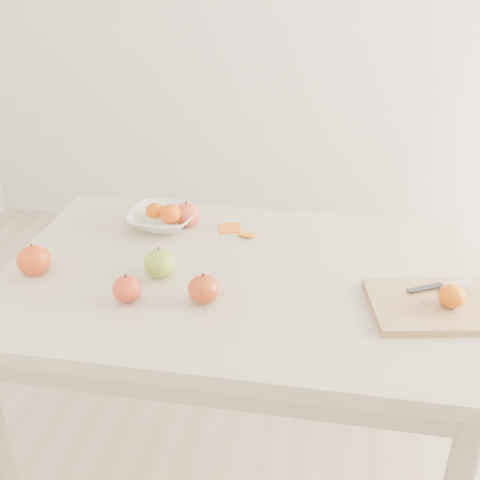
# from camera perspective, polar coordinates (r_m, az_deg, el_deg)

# --- Properties ---
(ground) EXTENTS (3.50, 3.50, 0.00)m
(ground) POSITION_cam_1_polar(r_m,az_deg,el_deg) (2.03, -0.26, -21.67)
(ground) COLOR #C6B293
(ground) RESTS_ON ground
(table) EXTENTS (1.20, 0.80, 0.75)m
(table) POSITION_cam_1_polar(r_m,az_deg,el_deg) (1.59, -0.31, -6.22)
(table) COLOR beige
(table) RESTS_ON ground
(cutting_board) EXTENTS (0.33, 0.27, 0.02)m
(cutting_board) POSITION_cam_1_polar(r_m,az_deg,el_deg) (1.47, 18.02, -5.92)
(cutting_board) COLOR tan
(cutting_board) RESTS_ON table
(board_tangerine) EXTENTS (0.06, 0.06, 0.05)m
(board_tangerine) POSITION_cam_1_polar(r_m,az_deg,el_deg) (1.45, 19.44, -5.01)
(board_tangerine) COLOR #DD5F07
(board_tangerine) RESTS_ON cutting_board
(fruit_bowl) EXTENTS (0.20, 0.20, 0.05)m
(fruit_bowl) POSITION_cam_1_polar(r_m,az_deg,el_deg) (1.78, -7.36, 2.01)
(fruit_bowl) COLOR white
(fruit_bowl) RESTS_ON table
(bowl_tangerine_near) EXTENTS (0.05, 0.05, 0.05)m
(bowl_tangerine_near) POSITION_cam_1_polar(r_m,az_deg,el_deg) (1.79, -8.08, 2.77)
(bowl_tangerine_near) COLOR #CA5C07
(bowl_tangerine_near) RESTS_ON fruit_bowl
(bowl_tangerine_far) EXTENTS (0.06, 0.06, 0.06)m
(bowl_tangerine_far) POSITION_cam_1_polar(r_m,az_deg,el_deg) (1.75, -6.61, 2.46)
(bowl_tangerine_far) COLOR #E95A08
(bowl_tangerine_far) RESTS_ON fruit_bowl
(orange_peel_a) EXTENTS (0.07, 0.06, 0.01)m
(orange_peel_a) POSITION_cam_1_polar(r_m,az_deg,el_deg) (1.75, -1.01, 1.00)
(orange_peel_a) COLOR #D25B0E
(orange_peel_a) RESTS_ON table
(orange_peel_b) EXTENTS (0.05, 0.05, 0.01)m
(orange_peel_b) POSITION_cam_1_polar(r_m,az_deg,el_deg) (1.72, 0.73, 0.44)
(orange_peel_b) COLOR orange
(orange_peel_b) RESTS_ON table
(paring_knife) EXTENTS (0.16, 0.08, 0.01)m
(paring_knife) POSITION_cam_1_polar(r_m,az_deg,el_deg) (1.53, 19.55, -4.08)
(paring_knife) COLOR white
(paring_knife) RESTS_ON cutting_board
(apple_green) EXTENTS (0.08, 0.08, 0.07)m
(apple_green) POSITION_cam_1_polar(r_m,az_deg,el_deg) (1.52, -7.65, -2.19)
(apple_green) COLOR olive
(apple_green) RESTS_ON table
(apple_red_c) EXTENTS (0.07, 0.07, 0.06)m
(apple_red_c) POSITION_cam_1_polar(r_m,az_deg,el_deg) (1.44, -10.67, -4.58)
(apple_red_c) COLOR #9E0310
(apple_red_c) RESTS_ON table
(apple_red_d) EXTENTS (0.09, 0.09, 0.08)m
(apple_red_d) POSITION_cam_1_polar(r_m,az_deg,el_deg) (1.61, -18.96, -1.80)
(apple_red_d) COLOR maroon
(apple_red_d) RESTS_ON table
(apple_red_e) EXTENTS (0.08, 0.08, 0.07)m
(apple_red_e) POSITION_cam_1_polar(r_m,az_deg,el_deg) (1.41, -3.47, -4.65)
(apple_red_e) COLOR #8B1204
(apple_red_e) RESTS_ON table
(apple_red_a) EXTENTS (0.08, 0.08, 0.07)m
(apple_red_a) POSITION_cam_1_polar(r_m,az_deg,el_deg) (1.77, -5.06, 2.41)
(apple_red_a) COLOR #A41921
(apple_red_a) RESTS_ON table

